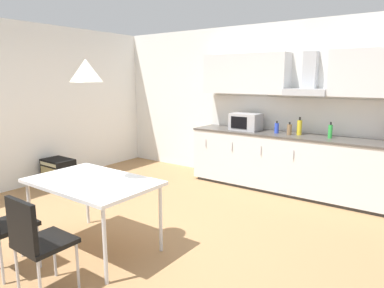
# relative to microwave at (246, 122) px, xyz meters

# --- Properties ---
(ground_plane) EXTENTS (8.65, 8.80, 0.02)m
(ground_plane) POSITION_rel_microwave_xyz_m (0.01, -2.62, -1.07)
(ground_plane) COLOR #9E754C
(wall_back) EXTENTS (6.92, 0.10, 2.67)m
(wall_back) POSITION_rel_microwave_xyz_m (0.01, 0.36, 0.27)
(wall_back) COLOR white
(wall_back) RESTS_ON ground_plane
(kitchen_counter) EXTENTS (3.60, 0.65, 0.92)m
(kitchen_counter) POSITION_rel_microwave_xyz_m (0.95, 0.00, -0.60)
(kitchen_counter) COLOR #333333
(kitchen_counter) RESTS_ON ground_plane
(backsplash_tile) EXTENTS (3.58, 0.02, 0.55)m
(backsplash_tile) POSITION_rel_microwave_xyz_m (0.95, 0.30, 0.14)
(backsplash_tile) COLOR silver
(backsplash_tile) RESTS_ON kitchen_counter
(upper_wall_cabinets) EXTENTS (3.58, 0.40, 0.66)m
(upper_wall_cabinets) POSITION_rel_microwave_xyz_m (0.95, 0.15, 0.78)
(upper_wall_cabinets) COLOR silver
(microwave) EXTENTS (0.48, 0.35, 0.28)m
(microwave) POSITION_rel_microwave_xyz_m (0.00, 0.00, 0.00)
(microwave) COLOR #ADADB2
(microwave) RESTS_ON kitchen_counter
(bottle_brown) EXTENTS (0.07, 0.07, 0.20)m
(bottle_brown) POSITION_rel_microwave_xyz_m (0.77, -0.05, -0.06)
(bottle_brown) COLOR brown
(bottle_brown) RESTS_ON kitchen_counter
(bottle_yellow) EXTENTS (0.07, 0.07, 0.28)m
(bottle_yellow) POSITION_rel_microwave_xyz_m (0.90, 0.03, -0.02)
(bottle_yellow) COLOR yellow
(bottle_yellow) RESTS_ON kitchen_counter
(bottle_blue) EXTENTS (0.07, 0.07, 0.19)m
(bottle_blue) POSITION_rel_microwave_xyz_m (0.55, -0.01, -0.06)
(bottle_blue) COLOR blue
(bottle_blue) RESTS_ON kitchen_counter
(bottle_green) EXTENTS (0.06, 0.06, 0.24)m
(bottle_green) POSITION_rel_microwave_xyz_m (1.36, 0.00, -0.04)
(bottle_green) COLOR green
(bottle_green) RESTS_ON kitchen_counter
(dining_table) EXTENTS (1.32, 0.85, 0.75)m
(dining_table) POSITION_rel_microwave_xyz_m (-0.21, -3.00, -0.36)
(dining_table) COLOR white
(dining_table) RESTS_ON ground_plane
(chair_near_right) EXTENTS (0.40, 0.40, 0.87)m
(chair_near_right) POSITION_rel_microwave_xyz_m (0.09, -3.81, -0.53)
(chair_near_right) COLOR black
(chair_near_right) RESTS_ON ground_plane
(guitar_amp) EXTENTS (0.52, 0.37, 0.44)m
(guitar_amp) POSITION_rel_microwave_xyz_m (-2.52, -1.92, -0.84)
(guitar_amp) COLOR black
(guitar_amp) RESTS_ON ground_plane
(pendant_lamp) EXTENTS (0.32, 0.32, 0.22)m
(pendant_lamp) POSITION_rel_microwave_xyz_m (-0.21, -3.00, 0.79)
(pendant_lamp) COLOR silver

